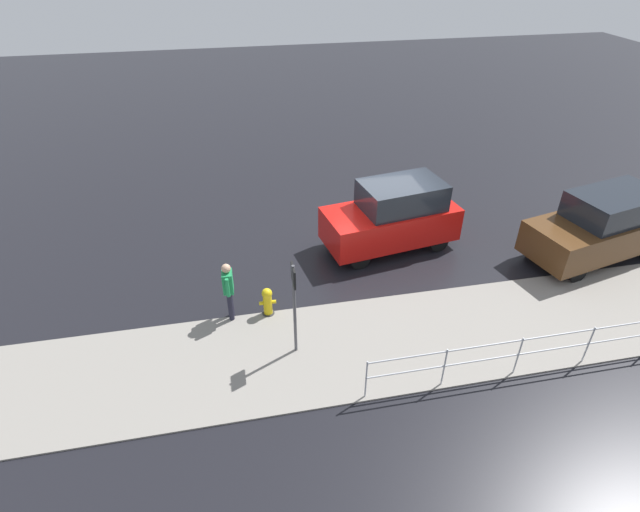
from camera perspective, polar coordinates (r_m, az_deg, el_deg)
ground_plane at (r=15.46m, az=6.96°, el=1.46°), size 60.00×60.00×0.00m
kerb_strip at (r=12.36m, az=12.78°, el=-8.77°), size 24.00×3.20×0.04m
moving_hatchback at (r=14.86m, az=8.35°, el=4.53°), size 4.12×2.31×2.06m
parked_sedan at (r=16.41m, az=29.55°, el=3.02°), size 4.58×2.65×1.98m
fire_hydrant at (r=12.46m, az=-6.01°, el=-5.25°), size 0.42×0.31×0.80m
pedestrian at (r=12.14m, az=-10.42°, el=-3.54°), size 0.26×0.57×1.62m
metal_railing at (r=11.94m, az=25.34°, el=-9.10°), size 8.43×0.04×1.05m
sign_post at (r=10.66m, az=-2.97°, el=-4.73°), size 0.07×0.44×2.40m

